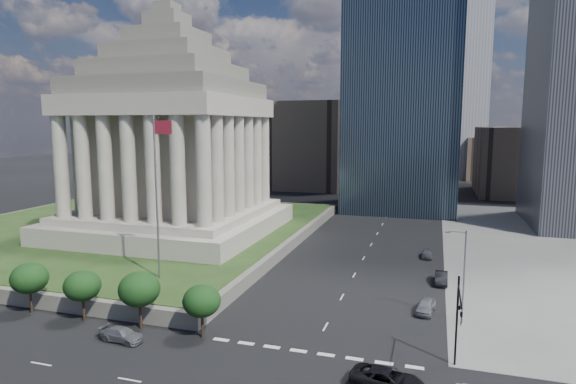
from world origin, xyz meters
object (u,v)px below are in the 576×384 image
at_px(war_memorial, 171,121).
at_px(flagpole, 157,188).
at_px(suv_grey, 122,334).
at_px(pickup_truck, 388,380).
at_px(traffic_signal_ne, 458,315).
at_px(parked_sedan_mid, 441,278).
at_px(parked_sedan_near, 426,306).
at_px(parked_sedan_far, 427,254).
at_px(street_lamp_north, 463,271).

height_order(war_memorial, flagpole, war_memorial).
xyz_separation_m(flagpole, suv_grey, (3.78, -13.04, -12.46)).
distance_m(pickup_truck, suv_grey, 25.37).
relative_size(traffic_signal_ne, pickup_truck, 1.37).
relative_size(war_memorial, flagpole, 1.95).
distance_m(pickup_truck, parked_sedan_mid, 28.38).
xyz_separation_m(flagpole, parked_sedan_mid, (33.33, 13.86, -12.36)).
xyz_separation_m(pickup_truck, parked_sedan_near, (2.52, 17.18, -0.07)).
bearing_deg(suv_grey, parked_sedan_far, -29.38).
relative_size(flagpole, street_lamp_north, 2.00).
relative_size(street_lamp_north, suv_grey, 2.22).
xyz_separation_m(flagpole, pickup_truck, (29.12, -14.20, -12.30)).
bearing_deg(flagpole, street_lamp_north, 1.63).
bearing_deg(pickup_truck, parked_sedan_near, -0.08).
bearing_deg(parked_sedan_mid, street_lamp_north, -81.51).
height_order(street_lamp_north, pickup_truck, street_lamp_north).
distance_m(war_memorial, parked_sedan_near, 52.80).
distance_m(traffic_signal_ne, parked_sedan_far, 36.89).
bearing_deg(street_lamp_north, pickup_truck, -111.65).
xyz_separation_m(street_lamp_north, suv_grey, (-31.38, -14.04, -5.01)).
bearing_deg(parked_sedan_far, traffic_signal_ne, -84.08).
relative_size(flagpole, pickup_truck, 3.42).
relative_size(pickup_truck, parked_sedan_far, 1.51).
relative_size(flagpole, traffic_signal_ne, 2.50).
height_order(pickup_truck, parked_sedan_far, pickup_truck).
height_order(war_memorial, parked_sedan_mid, war_memorial).
height_order(war_memorial, parked_sedan_near, war_memorial).
distance_m(flagpole, pickup_truck, 34.66).
bearing_deg(street_lamp_north, parked_sedan_near, 150.69).
bearing_deg(parked_sedan_far, street_lamp_north, -80.09).
bearing_deg(parked_sedan_near, war_memorial, 163.68).
distance_m(suv_grey, parked_sedan_far, 47.90).
relative_size(pickup_truck, parked_sedan_near, 1.35).
relative_size(suv_grey, parked_sedan_far, 1.17).
xyz_separation_m(war_memorial, flagpole, (12.17, -24.00, -8.29)).
bearing_deg(traffic_signal_ne, pickup_truck, -143.17).
height_order(war_memorial, pickup_truck, war_memorial).
distance_m(flagpole, parked_sedan_mid, 38.15).
bearing_deg(traffic_signal_ne, parked_sedan_near, 101.45).
distance_m(traffic_signal_ne, parked_sedan_near, 14.28).
relative_size(suv_grey, parked_sedan_mid, 0.98).
height_order(traffic_signal_ne, pickup_truck, traffic_signal_ne).
xyz_separation_m(traffic_signal_ne, parked_sedan_far, (-3.06, 36.48, -4.59)).
relative_size(war_memorial, traffic_signal_ne, 4.88).
bearing_deg(traffic_signal_ne, suv_grey, -174.88).
bearing_deg(street_lamp_north, parked_sedan_mid, 98.09).
bearing_deg(pickup_truck, war_memorial, 55.48).
relative_size(traffic_signal_ne, parked_sedan_near, 1.84).
distance_m(parked_sedan_mid, parked_sedan_far, 12.49).
xyz_separation_m(parked_sedan_near, parked_sedan_mid, (1.69, 10.88, 0.01)).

